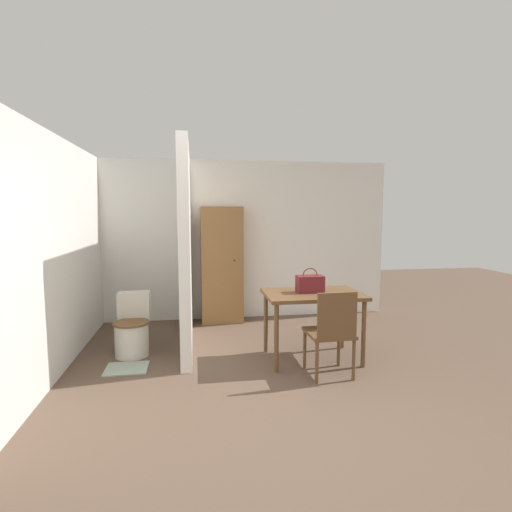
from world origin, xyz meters
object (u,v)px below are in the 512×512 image
object	(u,v)px
wooden_cabinet	(222,265)
dining_table	(313,301)
toilet	(132,329)
handbag	(310,284)
wooden_chair	(332,330)

from	to	relation	value
wooden_cabinet	dining_table	bearing A→B (deg)	-62.85
toilet	wooden_cabinet	distance (m)	1.82
dining_table	handbag	world-z (taller)	handbag
toilet	handbag	distance (m)	2.19
toilet	wooden_cabinet	xyz separation A→B (m)	(1.17, 1.26, 0.59)
handbag	wooden_cabinet	size ratio (longest dim) A/B	0.17
wooden_chair	wooden_cabinet	bearing A→B (deg)	110.83
wooden_cabinet	wooden_chair	bearing A→B (deg)	-67.38
wooden_chair	handbag	xyz separation A→B (m)	(-0.07, 0.55, 0.38)
dining_table	wooden_chair	world-z (taller)	wooden_chair
wooden_chair	toilet	world-z (taller)	wooden_chair
wooden_chair	toilet	bearing A→B (deg)	152.28
dining_table	wooden_chair	distance (m)	0.56
handbag	toilet	bearing A→B (deg)	166.79
dining_table	toilet	size ratio (longest dim) A/B	1.53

